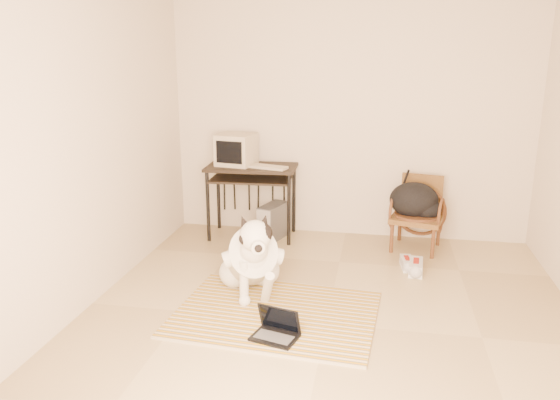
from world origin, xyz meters
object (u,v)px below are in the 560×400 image
(pc_tower, at_px, (273,222))
(rattan_chair, at_px, (418,213))
(crt_monitor, at_px, (236,150))
(backpack, at_px, (416,201))
(laptop, at_px, (276,330))
(dog, at_px, (252,259))
(computer_desk, at_px, (251,176))

(pc_tower, distance_m, rattan_chair, 1.60)
(crt_monitor, xyz_separation_m, backpack, (1.99, -0.11, -0.47))
(laptop, distance_m, rattan_chair, 2.49)
(backpack, bearing_deg, crt_monitor, 176.79)
(dog, height_order, crt_monitor, crt_monitor)
(crt_monitor, bearing_deg, computer_desk, -12.66)
(rattan_chair, bearing_deg, crt_monitor, 177.97)
(pc_tower, bearing_deg, dog, -86.00)
(laptop, xyz_separation_m, crt_monitor, (-0.89, 2.26, 0.93))
(computer_desk, xyz_separation_m, crt_monitor, (-0.18, 0.04, 0.29))
(crt_monitor, bearing_deg, pc_tower, -10.28)
(dog, xyz_separation_m, backpack, (1.46, 1.43, 0.20))
(crt_monitor, distance_m, pc_tower, 0.91)
(crt_monitor, xyz_separation_m, pc_tower, (0.43, -0.08, -0.80))
(dog, xyz_separation_m, crt_monitor, (-0.54, 1.54, 0.67))
(computer_desk, distance_m, crt_monitor, 0.34)
(crt_monitor, bearing_deg, dog, -70.82)
(computer_desk, relative_size, crt_monitor, 2.27)
(computer_desk, xyz_separation_m, rattan_chair, (1.84, -0.03, -0.32))
(laptop, distance_m, computer_desk, 2.42)
(backpack, bearing_deg, computer_desk, 177.76)
(dog, distance_m, pc_tower, 1.47)
(dog, height_order, backpack, dog)
(backpack, bearing_deg, dog, -135.58)
(computer_desk, xyz_separation_m, backpack, (1.81, -0.07, -0.18))
(crt_monitor, xyz_separation_m, rattan_chair, (2.02, -0.07, -0.61))
(rattan_chair, bearing_deg, pc_tower, -179.75)
(laptop, bearing_deg, rattan_chair, 62.77)
(dog, height_order, laptop, dog)
(dog, bearing_deg, crt_monitor, 109.18)
(dog, distance_m, rattan_chair, 2.09)
(pc_tower, bearing_deg, computer_desk, 171.46)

